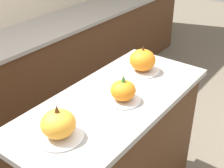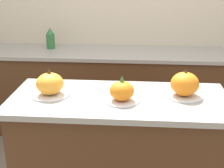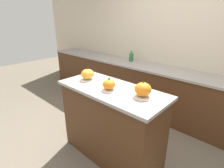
{
  "view_description": "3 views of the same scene",
  "coord_description": "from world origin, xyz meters",
  "px_view_note": "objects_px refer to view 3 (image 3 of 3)",
  "views": [
    {
      "loc": [
        -1.21,
        -0.89,
        1.91
      ],
      "look_at": [
        0.02,
        0.03,
        1.03
      ],
      "focal_mm": 50.0,
      "sensor_mm": 36.0,
      "label": 1
    },
    {
      "loc": [
        0.09,
        -1.72,
        1.69
      ],
      "look_at": [
        -0.04,
        -0.04,
        1.06
      ],
      "focal_mm": 50.0,
      "sensor_mm": 36.0,
      "label": 2
    },
    {
      "loc": [
        1.26,
        -1.35,
        1.72
      ],
      "look_at": [
        0.03,
        -0.02,
        1.02
      ],
      "focal_mm": 28.0,
      "sensor_mm": 36.0,
      "label": 3
    }
  ],
  "objects_px": {
    "bottle_tall": "(131,56)",
    "pumpkin_cake_right": "(143,90)",
    "pumpkin_cake_center": "(109,85)",
    "pumpkin_cake_left": "(88,75)"
  },
  "relations": [
    {
      "from": "bottle_tall",
      "to": "pumpkin_cake_right",
      "type": "bearing_deg",
      "value": -49.59
    },
    {
      "from": "pumpkin_cake_center",
      "to": "pumpkin_cake_right",
      "type": "height_order",
      "value": "pumpkin_cake_right"
    },
    {
      "from": "pumpkin_cake_left",
      "to": "bottle_tall",
      "type": "bearing_deg",
      "value": 104.89
    },
    {
      "from": "pumpkin_cake_center",
      "to": "pumpkin_cake_right",
      "type": "relative_size",
      "value": 0.88
    },
    {
      "from": "bottle_tall",
      "to": "pumpkin_cake_center",
      "type": "bearing_deg",
      "value": -61.38
    },
    {
      "from": "pumpkin_cake_center",
      "to": "pumpkin_cake_left",
      "type": "bearing_deg",
      "value": 172.09
    },
    {
      "from": "pumpkin_cake_left",
      "to": "pumpkin_cake_center",
      "type": "xyz_separation_m",
      "value": [
        0.44,
        -0.06,
        -0.01
      ]
    },
    {
      "from": "pumpkin_cake_right",
      "to": "pumpkin_cake_center",
      "type": "bearing_deg",
      "value": -164.21
    },
    {
      "from": "pumpkin_cake_left",
      "to": "pumpkin_cake_center",
      "type": "relative_size",
      "value": 1.16
    },
    {
      "from": "pumpkin_cake_left",
      "to": "bottle_tall",
      "type": "relative_size",
      "value": 1.08
    }
  ]
}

